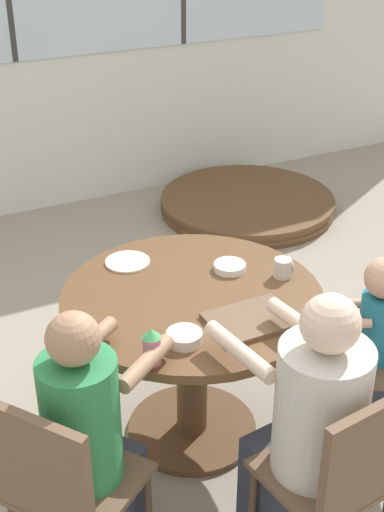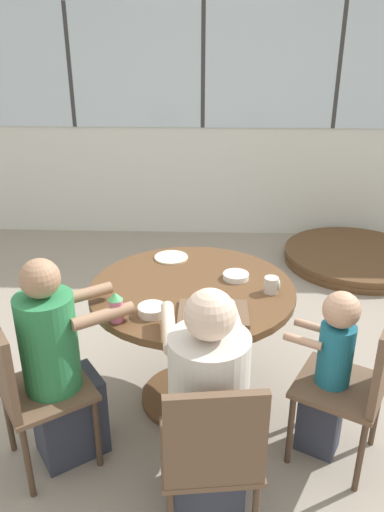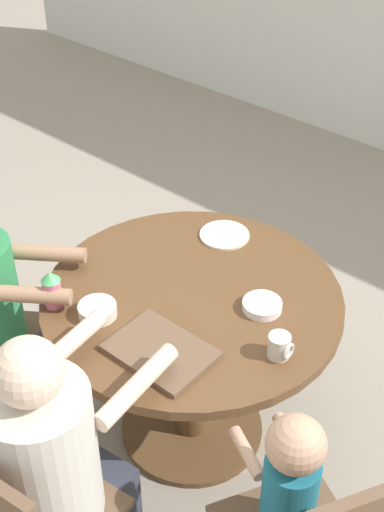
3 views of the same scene
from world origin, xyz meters
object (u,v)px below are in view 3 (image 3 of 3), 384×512
object	(u,v)px
person_man_blue_shirt	(59,483)
coffee_mug	(280,346)
bowl_cereal	(262,306)
sippy_cup	(52,289)
bowl_white_shallow	(97,310)

from	to	relation	value
person_man_blue_shirt	coffee_mug	xyz separation A→B (m)	(0.33, 0.71, 0.28)
coffee_mug	bowl_cereal	distance (m)	0.24
coffee_mug	sippy_cup	size ratio (longest dim) A/B	0.57
sippy_cup	bowl_cereal	bearing A→B (deg)	38.75
person_man_blue_shirt	coffee_mug	size ratio (longest dim) A/B	13.44
bowl_white_shallow	bowl_cereal	world-z (taller)	bowl_white_shallow
person_man_blue_shirt	bowl_cereal	world-z (taller)	person_man_blue_shirt
sippy_cup	bowl_white_shallow	xyz separation A→B (m)	(0.16, 0.06, -0.05)
person_man_blue_shirt	sippy_cup	size ratio (longest dim) A/B	7.70
coffee_mug	sippy_cup	world-z (taller)	sippy_cup
person_man_blue_shirt	sippy_cup	xyz separation A→B (m)	(-0.44, 0.39, 0.32)
person_man_blue_shirt	coffee_mug	bearing A→B (deg)	58.14
bowl_white_shallow	bowl_cereal	distance (m)	0.58
coffee_mug	sippy_cup	bearing A→B (deg)	-157.60
coffee_mug	bowl_cereal	xyz separation A→B (m)	(-0.18, 0.15, -0.03)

